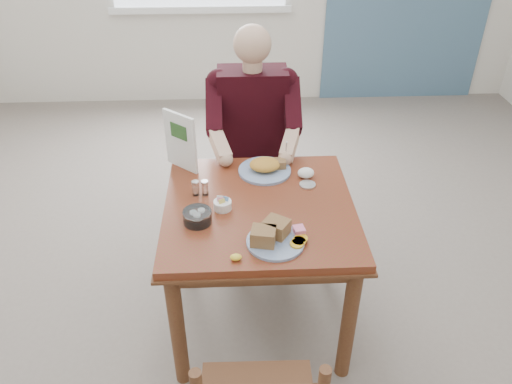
{
  "coord_description": "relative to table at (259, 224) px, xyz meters",
  "views": [
    {
      "loc": [
        -0.11,
        -1.92,
        2.12
      ],
      "look_at": [
        -0.02,
        0.0,
        0.83
      ],
      "focal_mm": 35.0,
      "sensor_mm": 36.0,
      "label": 1
    }
  ],
  "objects": [
    {
      "name": "floor",
      "position": [
        0.0,
        0.0,
        -0.64
      ],
      "size": [
        6.0,
        6.0,
        0.0
      ],
      "primitive_type": "plane",
      "color": "#71645B",
      "rests_on": "ground"
    },
    {
      "name": "lemon_wedge",
      "position": [
        -0.12,
        -0.38,
        0.13
      ],
      "size": [
        0.05,
        0.04,
        0.03
      ],
      "primitive_type": "ellipsoid",
      "rotation": [
        0.0,
        0.0,
        -0.09
      ],
      "color": "yellow",
      "rests_on": "table"
    },
    {
      "name": "napkin",
      "position": [
        0.25,
        0.23,
        0.14
      ],
      "size": [
        0.1,
        0.08,
        0.05
      ],
      "primitive_type": "ellipsoid",
      "rotation": [
        0.0,
        0.0,
        -0.18
      ],
      "color": "white",
      "rests_on": "table"
    },
    {
      "name": "metal_dish",
      "position": [
        0.25,
        0.16,
        0.12
      ],
      "size": [
        0.11,
        0.11,
        0.01
      ],
      "primitive_type": "cylinder",
      "rotation": [
        0.0,
        0.0,
        -0.42
      ],
      "color": "silver",
      "rests_on": "table"
    },
    {
      "name": "table",
      "position": [
        0.0,
        0.0,
        0.0
      ],
      "size": [
        0.92,
        0.92,
        0.75
      ],
      "color": "maroon",
      "rests_on": "ground"
    },
    {
      "name": "chair_far",
      "position": [
        0.0,
        0.8,
        -0.16
      ],
      "size": [
        0.42,
        0.42,
        0.95
      ],
      "color": "brown",
      "rests_on": "ground"
    },
    {
      "name": "diner",
      "position": [
        0.0,
        0.71,
        0.17
      ],
      "size": [
        0.53,
        0.56,
        1.39
      ],
      "color": "gray",
      "rests_on": "chair_far"
    },
    {
      "name": "near_plate",
      "position": [
        0.05,
        -0.27,
        0.14
      ],
      "size": [
        0.32,
        0.32,
        0.08
      ],
      "color": "white",
      "rests_on": "table"
    },
    {
      "name": "far_plate",
      "position": [
        0.05,
        0.3,
        0.14
      ],
      "size": [
        0.28,
        0.28,
        0.07
      ],
      "color": "white",
      "rests_on": "table"
    },
    {
      "name": "caddy",
      "position": [
        -0.17,
        -0.02,
        0.13
      ],
      "size": [
        0.1,
        0.1,
        0.06
      ],
      "color": "white",
      "rests_on": "table"
    },
    {
      "name": "shakers",
      "position": [
        -0.28,
        0.1,
        0.15
      ],
      "size": [
        0.08,
        0.04,
        0.08
      ],
      "color": "white",
      "rests_on": "table"
    },
    {
      "name": "creamer",
      "position": [
        -0.29,
        -0.12,
        0.14
      ],
      "size": [
        0.14,
        0.14,
        0.06
      ],
      "color": "white",
      "rests_on": "table"
    },
    {
      "name": "menu",
      "position": [
        -0.39,
        0.37,
        0.27
      ],
      "size": [
        0.17,
        0.15,
        0.31
      ],
      "color": "white",
      "rests_on": "table"
    }
  ]
}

